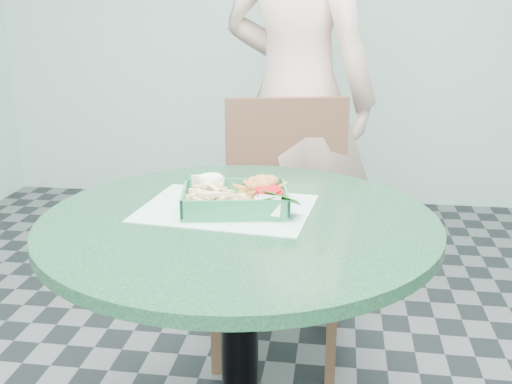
# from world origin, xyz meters

# --- Properties ---
(cafe_table) EXTENTS (0.97, 0.97, 0.75)m
(cafe_table) POSITION_xyz_m (0.00, 0.00, 0.58)
(cafe_table) COLOR black
(cafe_table) RESTS_ON floor
(dining_chair) EXTENTS (0.47, 0.47, 0.93)m
(dining_chair) POSITION_xyz_m (0.04, 0.76, 0.53)
(dining_chair) COLOR #3A1D0E
(dining_chair) RESTS_ON floor
(diner_person) EXTENTS (0.96, 0.82, 2.22)m
(diner_person) POSITION_xyz_m (0.06, 1.04, 1.11)
(diner_person) COLOR #C8A291
(diner_person) RESTS_ON floor
(placemat) EXTENTS (0.45, 0.36, 0.00)m
(placemat) POSITION_xyz_m (-0.04, 0.06, 0.75)
(placemat) COLOR #A0D1C4
(placemat) RESTS_ON cafe_table
(food_basket) EXTENTS (0.26, 0.19, 0.05)m
(food_basket) POSITION_xyz_m (-0.02, 0.05, 0.77)
(food_basket) COLOR #237347
(food_basket) RESTS_ON placemat
(crab_sandwich) EXTENTS (0.12, 0.12, 0.07)m
(crab_sandwich) POSITION_xyz_m (0.05, 0.08, 0.80)
(crab_sandwich) COLOR tan
(crab_sandwich) RESTS_ON food_basket
(fries_pile) EXTENTS (0.15, 0.16, 0.05)m
(fries_pile) POSITION_xyz_m (-0.07, 0.08, 0.79)
(fries_pile) COLOR #D4B77C
(fries_pile) RESTS_ON food_basket
(sauce_ramekin) EXTENTS (0.06, 0.06, 0.04)m
(sauce_ramekin) POSITION_xyz_m (-0.08, 0.13, 0.80)
(sauce_ramekin) COLOR white
(sauce_ramekin) RESTS_ON food_basket
(garnish_cup) EXTENTS (0.11, 0.11, 0.04)m
(garnish_cup) POSITION_xyz_m (0.08, 0.02, 0.79)
(garnish_cup) COLOR white
(garnish_cup) RESTS_ON food_basket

